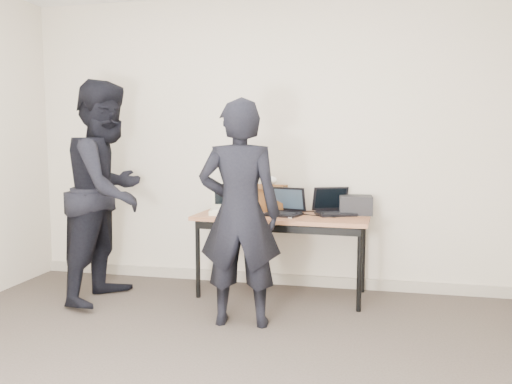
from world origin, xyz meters
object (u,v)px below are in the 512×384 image
(equipment_box, at_px, (356,205))
(person_observer, at_px, (108,191))
(leather_satchel, at_px, (267,197))
(person_typist, at_px, (240,214))
(laptop_right, at_px, (333,208))
(laptop_center, at_px, (285,209))
(desk, at_px, (282,222))
(laptop_beige, at_px, (230,207))

(equipment_box, xyz_separation_m, person_observer, (-2.07, -0.58, 0.13))
(leather_satchel, distance_m, equipment_box, 0.81)
(person_typist, relative_size, person_observer, 0.89)
(laptop_right, xyz_separation_m, equipment_box, (0.19, 0.05, 0.03))
(laptop_center, height_order, person_observer, person_observer)
(desk, bearing_deg, laptop_beige, -179.85)
(laptop_center, bearing_deg, leather_satchel, 149.35)
(desk, relative_size, equipment_box, 5.41)
(laptop_right, bearing_deg, laptop_beige, 165.42)
(leather_satchel, bearing_deg, desk, -44.33)
(laptop_right, distance_m, person_typist, 1.09)
(laptop_beige, bearing_deg, person_observer, -167.90)
(equipment_box, relative_size, person_observer, 0.15)
(laptop_center, relative_size, person_observer, 0.20)
(person_typist, bearing_deg, laptop_center, -112.31)
(desk, distance_m, laptop_beige, 0.49)
(equipment_box, xyz_separation_m, person_typist, (-0.82, -0.94, 0.03))
(desk, xyz_separation_m, laptop_center, (0.02, 0.02, 0.11))
(laptop_center, bearing_deg, laptop_right, 30.64)
(laptop_right, xyz_separation_m, person_typist, (-0.63, -0.89, 0.06))
(laptop_beige, distance_m, person_typist, 0.82)
(desk, relative_size, laptop_right, 3.73)
(leather_satchel, relative_size, person_typist, 0.23)
(leather_satchel, bearing_deg, equipment_box, 4.86)
(desk, height_order, laptop_center, laptop_center)
(desk, distance_m, laptop_right, 0.47)
(laptop_center, height_order, person_typist, person_typist)
(person_observer, bearing_deg, desk, -71.04)
(equipment_box, height_order, person_typist, person_typist)
(laptop_right, height_order, leather_satchel, leather_satchel)
(laptop_right, bearing_deg, person_observer, 173.91)
(leather_satchel, distance_m, person_observer, 1.41)
(laptop_beige, distance_m, leather_satchel, 0.37)
(laptop_right, height_order, equipment_box, laptop_right)
(laptop_beige, xyz_separation_m, equipment_box, (1.11, 0.17, 0.03))
(laptop_center, bearing_deg, person_typist, -90.96)
(laptop_beige, height_order, equipment_box, laptop_beige)
(person_typist, bearing_deg, leather_satchel, -97.37)
(laptop_center, distance_m, laptop_right, 0.43)
(desk, bearing_deg, person_typist, -101.50)
(equipment_box, distance_m, person_observer, 2.16)
(laptop_center, height_order, equipment_box, laptop_center)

